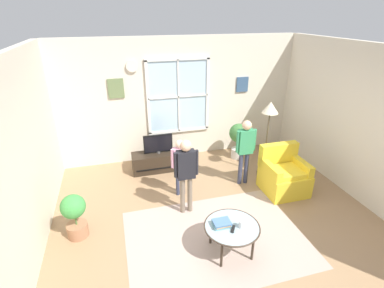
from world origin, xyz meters
TOP-DOWN VIEW (x-y plane):
  - ground_plane at (0.00, 0.00)m, footprint 5.88×6.02m
  - back_wall at (-0.00, 2.77)m, footprint 5.28×0.17m
  - side_wall_left at (-2.70, 0.00)m, footprint 0.12×5.42m
  - side_wall_right at (2.70, 0.00)m, footprint 0.12×5.42m
  - area_rug at (-0.18, -0.18)m, footprint 2.67×1.96m
  - tv_stand at (-0.65, 2.13)m, footprint 1.13×0.43m
  - television at (-0.65, 2.13)m, footprint 0.61×0.08m
  - armchair at (1.49, 0.71)m, footprint 0.76×0.74m
  - coffee_table at (-0.06, -0.49)m, footprint 0.78×0.78m
  - book_stack at (-0.20, -0.44)m, footprint 0.24×0.19m
  - cup at (0.05, -0.54)m, footprint 0.08×0.08m
  - remote_near_books at (-0.08, -0.56)m, footprint 0.11×0.14m
  - person_green_shirt at (0.87, 1.14)m, footprint 0.40×0.18m
  - person_pink_shirt at (-0.42, 1.09)m, footprint 0.34×0.15m
  - person_black_shirt at (-0.44, 0.57)m, footprint 0.40×0.18m
  - potted_plant_by_window at (1.22, 2.20)m, footprint 0.43×0.43m
  - potted_plant_corner at (-2.19, 0.44)m, footprint 0.36×0.36m
  - floor_lamp at (1.45, 1.36)m, footprint 0.32×0.32m

SIDE VIEW (x-z plane):
  - ground_plane at x=0.00m, z-range -0.02..0.00m
  - area_rug at x=-0.18m, z-range 0.00..0.01m
  - tv_stand at x=-0.65m, z-range 0.00..0.40m
  - armchair at x=1.49m, z-range -0.11..0.76m
  - potted_plant_corner at x=-2.19m, z-range 0.05..0.77m
  - coffee_table at x=-0.06m, z-range 0.20..0.65m
  - remote_near_books at x=-0.08m, z-range 0.45..0.47m
  - book_stack at x=-0.20m, z-range 0.45..0.52m
  - cup at x=0.05m, z-range 0.45..0.56m
  - potted_plant_by_window at x=1.22m, z-range 0.11..0.94m
  - television at x=-0.65m, z-range 0.41..0.83m
  - person_pink_shirt at x=-0.42m, z-range 0.14..1.26m
  - person_green_shirt at x=0.87m, z-range 0.17..1.50m
  - person_black_shirt at x=-0.44m, z-range 0.17..1.51m
  - floor_lamp at x=1.45m, z-range 0.53..2.10m
  - side_wall_left at x=-2.70m, z-range 0.00..2.70m
  - side_wall_right at x=2.70m, z-range 0.00..2.70m
  - back_wall at x=0.00m, z-range 0.01..2.70m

